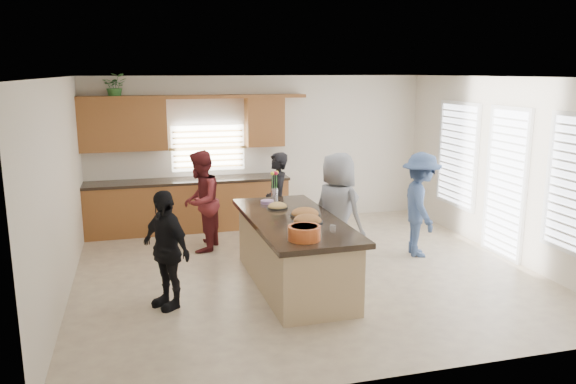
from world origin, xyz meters
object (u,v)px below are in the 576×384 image
object	(u,v)px
woman_left_back	(277,201)
woman_right_back	(420,205)
woman_left_mid	(201,201)
woman_left_front	(166,249)
salad_bowl	(304,232)
island	(294,253)
woman_right_front	(337,213)

from	to	relation	value
woman_left_back	woman_right_back	world-z (taller)	woman_right_back
woman_left_mid	woman_right_back	world-z (taller)	woman_right_back
woman_left_front	woman_right_back	xyz separation A→B (m)	(3.99, 1.00, 0.08)
woman_left_front	woman_left_mid	bearing A→B (deg)	130.52
salad_bowl	woman_left_front	distance (m)	1.74
woman_left_mid	woman_right_back	size ratio (longest dim) A/B	0.99
woman_left_mid	woman_left_front	distance (m)	2.26
island	woman_left_front	bearing A→B (deg)	-171.97
woman_left_front	woman_right_front	bearing A→B (deg)	73.35
woman_left_back	woman_right_front	xyz separation A→B (m)	(0.59, -1.25, 0.08)
woman_left_mid	woman_left_front	world-z (taller)	woman_left_mid
salad_bowl	woman_left_mid	size ratio (longest dim) A/B	0.23
island	woman_left_back	world-z (taller)	woman_left_back
woman_left_mid	island	bearing A→B (deg)	50.77
salad_bowl	woman_right_back	bearing A→B (deg)	35.19
woman_left_mid	woman_right_front	size ratio (longest dim) A/B	0.94
salad_bowl	woman_right_back	world-z (taller)	woman_right_back
woman_right_back	woman_right_front	world-z (taller)	woman_right_front
island	woman_left_front	distance (m)	1.76
woman_right_back	woman_left_back	bearing A→B (deg)	80.48
woman_left_back	woman_right_back	bearing A→B (deg)	71.36
woman_left_back	woman_right_back	xyz separation A→B (m)	(2.09, -0.93, 0.03)
island	salad_bowl	distance (m)	1.16
island	woman_right_back	world-z (taller)	woman_right_back
woman_left_front	salad_bowl	bearing A→B (deg)	33.55
woman_left_back	woman_left_front	size ratio (longest dim) A/B	1.08
woman_left_mid	woman_left_front	size ratio (longest dim) A/B	1.11
island	salad_bowl	world-z (taller)	salad_bowl
salad_bowl	island	bearing A→B (deg)	81.27
island	woman_right_back	bearing A→B (deg)	16.62
woman_left_back	woman_left_mid	bearing A→B (deg)	-94.84
island	woman_left_mid	distance (m)	2.18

